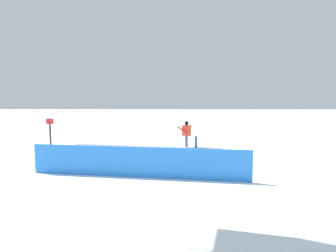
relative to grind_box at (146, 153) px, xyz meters
The scene contains 5 objects.
ground_plane 0.27m from the grind_box, ahead, with size 120.00×120.00×0.00m, color white.
grind_box is the anchor object (origin of this frame).
snowboarder 2.38m from the grind_box, behind, with size 1.49×0.76×1.33m.
safety_fence 3.73m from the grind_box, 90.00° to the left, with size 8.66×0.06×1.20m, color #297CDF.
trail_marker 5.38m from the grind_box, ahead, with size 0.40×0.10×1.96m.
Camera 1 is at (-1.39, 14.78, 3.09)m, focal length 31.23 mm.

